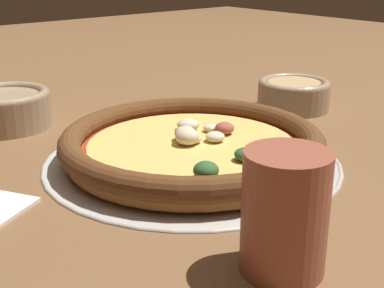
{
  "coord_description": "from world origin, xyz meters",
  "views": [
    {
      "loc": [
        0.49,
        -0.41,
        0.25
      ],
      "look_at": [
        0.0,
        0.0,
        0.02
      ],
      "focal_mm": 50.0,
      "sensor_mm": 36.0,
      "label": 1
    }
  ],
  "objects_px": {
    "drinking_cup": "(285,213)",
    "pizza_tray": "(192,159)",
    "bowl_near": "(294,93)",
    "bowl_far": "(5,107)",
    "pizza": "(192,143)"
  },
  "relations": [
    {
      "from": "pizza_tray",
      "to": "bowl_far",
      "type": "distance_m",
      "value": 0.32
    },
    {
      "from": "pizza_tray",
      "to": "drinking_cup",
      "type": "distance_m",
      "value": 0.26
    },
    {
      "from": "pizza",
      "to": "bowl_near",
      "type": "xyz_separation_m",
      "value": [
        -0.08,
        0.29,
        0.0
      ]
    },
    {
      "from": "pizza_tray",
      "to": "drinking_cup",
      "type": "xyz_separation_m",
      "value": [
        0.24,
        -0.1,
        0.05
      ]
    },
    {
      "from": "bowl_near",
      "to": "drinking_cup",
      "type": "xyz_separation_m",
      "value": [
        0.31,
        -0.39,
        0.03
      ]
    },
    {
      "from": "pizza",
      "to": "bowl_far",
      "type": "bearing_deg",
      "value": -157.53
    },
    {
      "from": "pizza",
      "to": "pizza_tray",
      "type": "bearing_deg",
      "value": -152.18
    },
    {
      "from": "pizza",
      "to": "bowl_far",
      "type": "height_order",
      "value": "bowl_far"
    },
    {
      "from": "pizza_tray",
      "to": "bowl_far",
      "type": "xyz_separation_m",
      "value": [
        -0.3,
        -0.12,
        0.03
      ]
    },
    {
      "from": "pizza_tray",
      "to": "drinking_cup",
      "type": "height_order",
      "value": "drinking_cup"
    },
    {
      "from": "pizza_tray",
      "to": "bowl_near",
      "type": "bearing_deg",
      "value": 104.72
    },
    {
      "from": "drinking_cup",
      "to": "pizza_tray",
      "type": "bearing_deg",
      "value": 156.78
    },
    {
      "from": "pizza_tray",
      "to": "bowl_near",
      "type": "xyz_separation_m",
      "value": [
        -0.08,
        0.29,
        0.03
      ]
    },
    {
      "from": "pizza_tray",
      "to": "drinking_cup",
      "type": "relative_size",
      "value": 3.57
    },
    {
      "from": "pizza_tray",
      "to": "bowl_far",
      "type": "height_order",
      "value": "bowl_far"
    }
  ]
}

